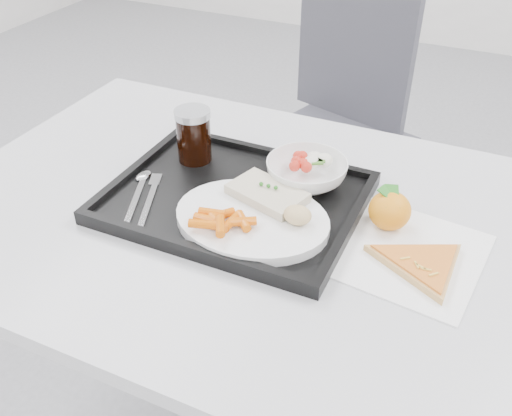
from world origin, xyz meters
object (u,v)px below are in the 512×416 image
object	(u,v)px
cola_glass	(194,134)
tangerine	(390,210)
pizza_slice	(422,264)
tray	(235,199)
table	(259,242)
chair	(339,111)
salad_bowl	(307,172)
dinner_plate	(252,219)

from	to	relation	value
cola_glass	tangerine	xyz separation A→B (m)	(0.41, -0.04, -0.04)
cola_glass	pizza_slice	bearing A→B (deg)	-14.55
tray	cola_glass	xyz separation A→B (m)	(-0.13, 0.09, 0.06)
tray	cola_glass	bearing A→B (deg)	146.95
table	chair	xyz separation A→B (m)	(-0.12, 0.88, -0.15)
chair	salad_bowl	xyz separation A→B (m)	(0.17, -0.78, 0.25)
chair	tray	distance (m)	0.90
table	chair	size ratio (longest dim) A/B	1.29
cola_glass	pizza_slice	xyz separation A→B (m)	(0.48, -0.12, -0.06)
tray	pizza_slice	size ratio (longest dim) A/B	2.30
chair	tangerine	distance (m)	0.93
table	dinner_plate	distance (m)	0.10
tray	salad_bowl	bearing A→B (deg)	43.76
table	chair	bearing A→B (deg)	97.51
tray	salad_bowl	size ratio (longest dim) A/B	2.96
table	tangerine	xyz separation A→B (m)	(0.22, 0.06, 0.10)
tray	dinner_plate	xyz separation A→B (m)	(0.06, -0.06, 0.02)
tray	cola_glass	world-z (taller)	cola_glass
salad_bowl	pizza_slice	size ratio (longest dim) A/B	0.78
dinner_plate	cola_glass	world-z (taller)	cola_glass
tray	salad_bowl	world-z (taller)	salad_bowl
tray	tangerine	size ratio (longest dim) A/B	5.56
pizza_slice	salad_bowl	bearing A→B (deg)	151.13
cola_glass	tray	bearing A→B (deg)	-33.05
cola_glass	tangerine	bearing A→B (deg)	-5.56
tray	tangerine	xyz separation A→B (m)	(0.27, 0.05, 0.03)
table	tangerine	size ratio (longest dim) A/B	14.82
chair	dinner_plate	bearing A→B (deg)	-82.26
table	chair	distance (m)	0.90
salad_bowl	tangerine	bearing A→B (deg)	-16.48
dinner_plate	salad_bowl	distance (m)	0.16
table	salad_bowl	distance (m)	0.16
tangerine	cola_glass	bearing A→B (deg)	174.44
cola_glass	table	bearing A→B (deg)	-27.70
salad_bowl	cola_glass	distance (m)	0.24
salad_bowl	tray	bearing A→B (deg)	-136.24
salad_bowl	dinner_plate	bearing A→B (deg)	-103.87
cola_glass	salad_bowl	bearing A→B (deg)	2.70
tray	cola_glass	distance (m)	0.17
tray	table	bearing A→B (deg)	-11.68
chair	tray	size ratio (longest dim) A/B	2.07
chair	salad_bowl	size ratio (longest dim) A/B	6.11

